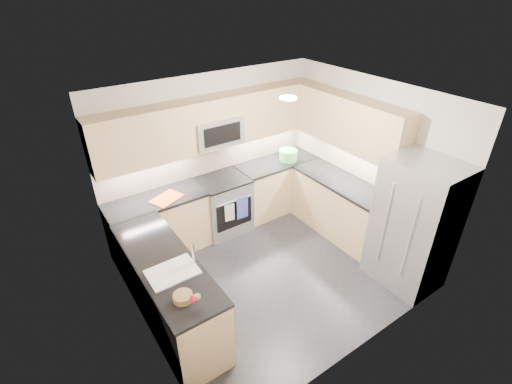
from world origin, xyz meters
The scene contains 36 objects.
floor centered at (0.00, 0.00, 0.00)m, with size 3.60×3.20×0.00m, color #26262B.
ceiling centered at (0.00, 0.00, 2.50)m, with size 3.60×3.20×0.02m, color beige.
wall_back centered at (0.00, 1.60, 1.25)m, with size 3.60×0.02×2.50m, color #BFB5A7.
wall_front centered at (0.00, -1.60, 1.25)m, with size 3.60×0.02×2.50m, color #BFB5A7.
wall_left centered at (-1.80, 0.00, 1.25)m, with size 0.02×3.20×2.50m, color #BFB5A7.
wall_right centered at (1.80, 0.00, 1.25)m, with size 0.02×3.20×2.50m, color #BFB5A7.
base_cab_back_left centered at (-1.09, 1.30, 0.45)m, with size 1.42×0.60×0.90m, color #D2B17E.
base_cab_back_right centered at (1.09, 1.30, 0.45)m, with size 1.42×0.60×0.90m, color #D2B17E.
base_cab_right centered at (1.50, 0.15, 0.45)m, with size 0.60×1.70×0.90m, color #D2B17E.
base_cab_peninsula centered at (-1.50, 0.00, 0.45)m, with size 0.60×2.00×0.90m, color #D2B17E.
countertop_back_left centered at (-1.09, 1.30, 0.92)m, with size 1.42×0.63×0.04m, color black.
countertop_back_right centered at (1.09, 1.30, 0.92)m, with size 1.42×0.63×0.04m, color black.
countertop_right centered at (1.50, 0.15, 0.92)m, with size 0.63×1.70×0.04m, color black.
countertop_peninsula centered at (-1.50, 0.00, 0.92)m, with size 0.63×2.00×0.04m, color black.
upper_cab_back centered at (0.00, 1.43, 1.83)m, with size 3.60×0.35×0.75m, color #D2B17E.
upper_cab_right centered at (1.62, 0.28, 1.83)m, with size 0.35×1.95×0.75m, color #D2B17E.
backsplash_back centered at (0.00, 1.60, 1.20)m, with size 3.60×0.01×0.51m, color #C7AD8F.
backsplash_right centered at (1.80, 0.45, 1.20)m, with size 0.01×2.30×0.51m, color #C7AD8F.
gas_range centered at (0.00, 1.28, 0.46)m, with size 0.76×0.65×0.91m, color #929499.
range_cooktop centered at (0.00, 1.28, 0.92)m, with size 0.76×0.65×0.03m, color black.
oven_door_glass centered at (0.00, 0.95, 0.45)m, with size 0.62×0.02×0.45m, color black.
oven_handle centered at (0.00, 0.93, 0.72)m, with size 0.02×0.02×0.60m, color #B2B5BA.
microwave centered at (0.00, 1.40, 1.70)m, with size 0.76×0.40×0.40m, color #989BA0.
microwave_door centered at (0.00, 1.20, 1.70)m, with size 0.60×0.01×0.28m, color black.
refrigerator centered at (1.45, -1.15, 0.90)m, with size 0.70×0.90×1.80m, color #A2A4AA.
fridge_handle_left centered at (1.08, -1.33, 0.95)m, with size 0.02×0.02×1.20m, color #B2B5BA.
fridge_handle_right centered at (1.08, -0.97, 0.95)m, with size 0.02×0.02×1.20m, color #B2B5BA.
sink_basin centered at (-1.50, -0.25, 0.88)m, with size 0.52×0.38×0.16m, color white.
faucet centered at (-1.24, -0.25, 1.08)m, with size 0.03×0.03×0.28m, color silver.
utensil_bowl centered at (1.28, 1.23, 1.03)m, with size 0.31×0.31×0.18m, color #4CB24D.
cutting_board centered at (-0.95, 1.21, 0.95)m, with size 0.43×0.30×0.01m, color #E44615.
fruit_basket centered at (-1.57, -0.66, 0.98)m, with size 0.19×0.19×0.07m, color #A2774B.
fruit_apple centered at (-1.52, -0.81, 1.05)m, with size 0.08×0.08×0.08m, color red.
fruit_pear centered at (-1.48, -0.81, 1.05)m, with size 0.07×0.07×0.07m, color #4EB755.
dish_towel_check centered at (-0.11, 0.91, 0.55)m, with size 0.16×0.01×0.29m, color silver.
dish_towel_blue centered at (0.12, 0.91, 0.55)m, with size 0.20×0.02×0.37m, color #354094.
Camera 1 is at (-2.45, -3.20, 3.70)m, focal length 26.00 mm.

